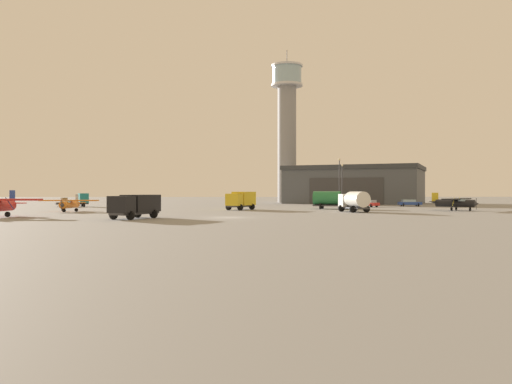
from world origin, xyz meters
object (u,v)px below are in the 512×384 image
at_px(airplane_orange, 70,204).
at_px(truck_fuel_tanker_white, 354,201).
at_px(truck_fuel_tanker_green, 332,199).
at_px(airplane_black, 455,202).
at_px(car_blue, 409,203).
at_px(truck_box_yellow, 241,200).
at_px(light_post_north, 342,181).
at_px(light_post_centre, 339,178).
at_px(truck_flatbed_teal, 77,200).
at_px(control_tower, 287,123).
at_px(car_red, 368,203).
at_px(truck_box_black, 135,205).

xyz_separation_m(airplane_orange, truck_fuel_tanker_white, (42.24, -4.03, 0.48)).
distance_m(airplane_orange, truck_fuel_tanker_green, 42.41).
distance_m(airplane_black, car_blue, 22.32).
distance_m(truck_fuel_tanker_green, car_blue, 23.47).
height_order(truck_box_yellow, light_post_north, light_post_north).
relative_size(truck_box_yellow, light_post_centre, 0.64).
bearing_deg(truck_flatbed_teal, truck_fuel_tanker_green, -44.58).
relative_size(airplane_black, truck_flatbed_teal, 1.23).
xyz_separation_m(airplane_orange, truck_box_yellow, (25.87, 5.60, 0.47)).
bearing_deg(airplane_orange, light_post_centre, 122.14).
xyz_separation_m(control_tower, truck_fuel_tanker_white, (2.68, -62.52, -19.72)).
relative_size(truck_flatbed_teal, light_post_north, 0.73).
distance_m(car_red, light_post_north, 11.54).
xyz_separation_m(airplane_black, light_post_north, (-11.51, 28.09, 3.89)).
bearing_deg(light_post_north, car_red, -75.00).
bearing_deg(truck_flatbed_teal, control_tower, 10.70).
xyz_separation_m(truck_fuel_tanker_green, car_blue, (18.63, 14.25, -0.92)).
distance_m(truck_box_yellow, car_red, 27.75).
distance_m(truck_box_black, light_post_north, 59.70).
distance_m(airplane_orange, truck_box_yellow, 26.48).
bearing_deg(car_red, car_blue, -102.23).
height_order(control_tower, car_blue, control_tower).
height_order(truck_box_black, car_blue, truck_box_black).
bearing_deg(control_tower, car_red, -74.71).
bearing_deg(truck_fuel_tanker_green, airplane_orange, -147.96).
height_order(airplane_black, car_blue, airplane_black).
height_order(truck_flatbed_teal, car_red, truck_flatbed_teal).
relative_size(truck_fuel_tanker_white, truck_flatbed_teal, 0.97).
bearing_deg(car_red, truck_fuel_tanker_green, 100.05).
relative_size(airplane_black, light_post_centre, 0.82).
relative_size(truck_fuel_tanker_white, light_post_centre, 0.64).
xyz_separation_m(airplane_black, truck_fuel_tanker_green, (-17.77, 8.05, 0.35)).
relative_size(truck_box_black, truck_box_yellow, 1.13).
relative_size(airplane_black, truck_box_black, 1.13).
relative_size(car_red, light_post_north, 0.49).
distance_m(car_red, car_blue, 10.61).
xyz_separation_m(truck_fuel_tanker_green, truck_fuel_tanker_white, (0.70, -12.54, 0.02)).
relative_size(truck_fuel_tanker_green, truck_box_yellow, 1.17).
height_order(truck_flatbed_teal, light_post_centre, light_post_centre).
distance_m(truck_fuel_tanker_green, light_post_centre, 16.56).
bearing_deg(truck_fuel_tanker_green, car_blue, 57.87).
height_order(car_blue, light_post_centre, light_post_centre).
height_order(control_tower, car_red, control_tower).
height_order(truck_box_yellow, car_blue, truck_box_yellow).
bearing_deg(airplane_black, truck_box_black, -112.55).
distance_m(control_tower, truck_box_yellow, 58.08).
relative_size(airplane_black, truck_fuel_tanker_white, 1.27).
height_order(airplane_orange, car_blue, airplane_orange).
bearing_deg(truck_fuel_tanker_green, car_red, 67.75).
distance_m(airplane_orange, truck_flatbed_teal, 24.18).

